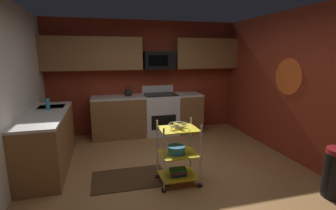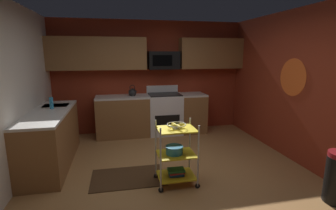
# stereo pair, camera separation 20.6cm
# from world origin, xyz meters

# --- Properties ---
(floor) EXTENTS (4.40, 4.80, 0.04)m
(floor) POSITION_xyz_m (0.00, 0.00, -0.02)
(floor) COLOR #A87542
(floor) RESTS_ON ground
(wall_back) EXTENTS (4.52, 0.06, 2.60)m
(wall_back) POSITION_xyz_m (0.00, 2.43, 1.30)
(wall_back) COLOR maroon
(wall_back) RESTS_ON ground
(wall_left) EXTENTS (0.06, 4.80, 2.60)m
(wall_left) POSITION_xyz_m (-2.23, 0.00, 1.30)
(wall_left) COLOR silver
(wall_left) RESTS_ON ground
(wall_right) EXTENTS (0.06, 4.80, 2.60)m
(wall_right) POSITION_xyz_m (2.23, 0.00, 1.30)
(wall_right) COLOR maroon
(wall_right) RESTS_ON ground
(wall_flower_decal) EXTENTS (0.00, 0.65, 0.65)m
(wall_flower_decal) POSITION_xyz_m (2.20, 0.30, 1.45)
(wall_flower_decal) COLOR #E5591E
(counter_run) EXTENTS (3.46, 2.53, 0.92)m
(counter_run) POSITION_xyz_m (-0.84, 1.55, 0.46)
(counter_run) COLOR brown
(counter_run) RESTS_ON ground
(oven_range) EXTENTS (0.76, 0.65, 1.10)m
(oven_range) POSITION_xyz_m (0.29, 2.10, 0.48)
(oven_range) COLOR white
(oven_range) RESTS_ON ground
(upper_cabinets) EXTENTS (4.40, 0.33, 0.70)m
(upper_cabinets) POSITION_xyz_m (-0.07, 2.23, 1.85)
(upper_cabinets) COLOR brown
(microwave) EXTENTS (0.70, 0.39, 0.40)m
(microwave) POSITION_xyz_m (0.29, 2.21, 1.70)
(microwave) COLOR black
(rolling_cart) EXTENTS (0.59, 0.43, 0.91)m
(rolling_cart) POSITION_xyz_m (0.00, -0.24, 0.45)
(rolling_cart) COLOR silver
(rolling_cart) RESTS_ON ground
(fruit_bowl) EXTENTS (0.27, 0.27, 0.07)m
(fruit_bowl) POSITION_xyz_m (0.00, -0.24, 0.88)
(fruit_bowl) COLOR silver
(fruit_bowl) RESTS_ON rolling_cart
(mixing_bowl_large) EXTENTS (0.25, 0.25, 0.11)m
(mixing_bowl_large) POSITION_xyz_m (-0.03, -0.24, 0.52)
(mixing_bowl_large) COLOR #338CBF
(mixing_bowl_large) RESTS_ON rolling_cart
(book_stack) EXTENTS (0.25, 0.18, 0.09)m
(book_stack) POSITION_xyz_m (0.00, -0.24, 0.18)
(book_stack) COLOR #1E4C8C
(book_stack) RESTS_ON rolling_cart
(kettle) EXTENTS (0.21, 0.18, 0.26)m
(kettle) POSITION_xyz_m (-0.44, 2.10, 1.00)
(kettle) COLOR black
(kettle) RESTS_ON counter_run
(dish_soap_bottle) EXTENTS (0.06, 0.06, 0.20)m
(dish_soap_bottle) POSITION_xyz_m (-1.90, 1.05, 1.02)
(dish_soap_bottle) COLOR #2D8CBF
(dish_soap_bottle) RESTS_ON counter_run
(floor_rug) EXTENTS (1.11, 0.71, 0.01)m
(floor_rug) POSITION_xyz_m (-0.68, 0.07, 0.01)
(floor_rug) COLOR #472D19
(floor_rug) RESTS_ON ground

